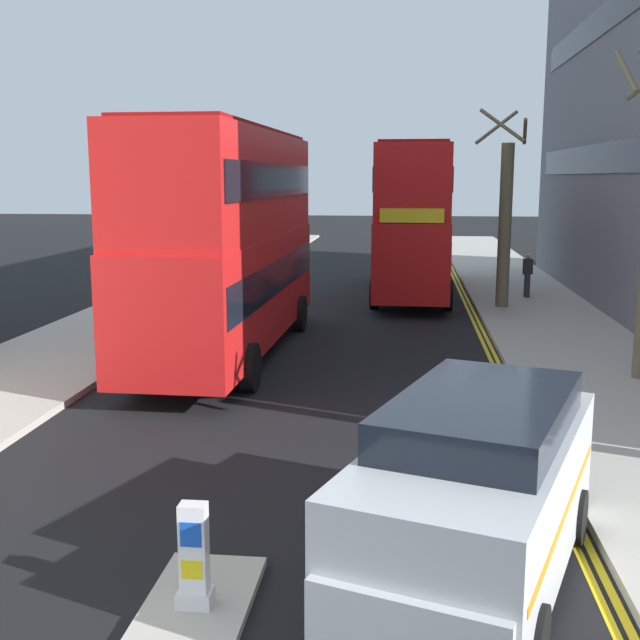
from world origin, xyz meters
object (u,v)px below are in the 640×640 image
Objects in this scene: double_decker_bus_away at (229,236)px; taxi_minivan at (474,494)px; double_decker_bus_oncoming at (414,216)px; pedestrian_far at (527,274)px; keep_left_bollard at (194,559)px.

taxi_minivan is (5.20, -11.03, -1.96)m from double_decker_bus_away.
double_decker_bus_oncoming reaches higher than pedestrian_far.
double_decker_bus_oncoming is at bearing 84.08° from keep_left_bollard.
double_decker_bus_oncoming is 2.10× the size of taxi_minivan.
double_decker_bus_away reaches higher than pedestrian_far.
double_decker_bus_away is at bearing 100.94° from keep_left_bollard.
keep_left_bollard is 0.22× the size of taxi_minivan.
keep_left_bollard is 12.41m from double_decker_bus_away.
double_decker_bus_away is at bearing -131.84° from pedestrian_far.
double_decker_bus_oncoming reaches higher than keep_left_bollard.
double_decker_bus_away is 6.70× the size of pedestrian_far.
pedestrian_far is (6.51, 21.80, 0.38)m from keep_left_bollard.
taxi_minivan is at bearing 17.62° from keep_left_bollard.
double_decker_bus_oncoming reaches higher than taxi_minivan.
double_decker_bus_oncoming is 6.70× the size of pedestrian_far.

